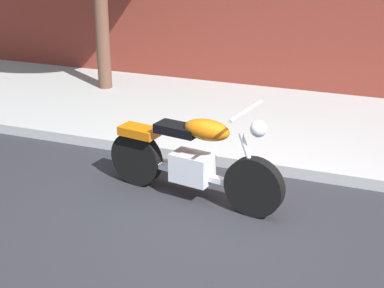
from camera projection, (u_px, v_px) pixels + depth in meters
ground_plane at (217, 219)px, 5.83m from camera, size 60.00×60.00×0.00m
sidewalk at (279, 124)px, 8.32m from camera, size 22.74×3.28×0.14m
motorcycle at (192, 160)px, 6.10m from camera, size 2.11×0.76×1.14m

